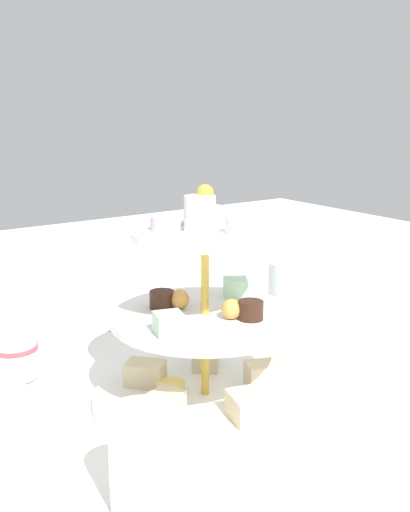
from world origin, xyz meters
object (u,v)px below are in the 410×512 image
object	(u,v)px
tiered_serving_stand	(205,336)
water_glass_tall_right	(289,301)
butter_knife_right	(112,328)
teacup_with_saucer	(16,363)
water_glass_mid_back	(142,460)

from	to	relation	value
tiered_serving_stand	water_glass_tall_right	distance (m)	0.25
water_glass_tall_right	butter_knife_right	distance (m)	0.29
teacup_with_saucer	butter_knife_right	bearing A→B (deg)	-152.04
water_glass_tall_right	teacup_with_saucer	distance (m)	0.41
teacup_with_saucer	water_glass_tall_right	bearing A→B (deg)	166.22
butter_knife_right	teacup_with_saucer	bearing A→B (deg)	30.41
teacup_with_saucer	water_glass_mid_back	size ratio (longest dim) A/B	0.92
butter_knife_right	water_glass_mid_back	distance (m)	0.48
water_glass_mid_back	water_glass_tall_right	bearing A→B (deg)	-149.07
tiered_serving_stand	teacup_with_saucer	size ratio (longest dim) A/B	3.07
water_glass_mid_back	teacup_with_saucer	bearing A→B (deg)	-89.65
butter_knife_right	water_glass_mid_back	xyz separation A→B (m)	(0.19, 0.43, 0.05)
water_glass_tall_right	butter_knife_right	xyz separation A→B (m)	(0.20, -0.20, -0.06)
water_glass_tall_right	teacup_with_saucer	bearing A→B (deg)	-13.78
water_glass_tall_right	butter_knife_right	size ratio (longest dim) A/B	0.73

